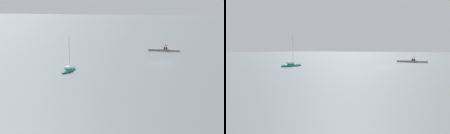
# 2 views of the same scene
# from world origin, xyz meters

# --- Properties ---
(ground_plane) EXTENTS (500.00, 500.00, 0.00)m
(ground_plane) POSITION_xyz_m (0.00, 0.00, 0.00)
(ground_plane) COLOR slate
(seawall_pier) EXTENTS (8.66, 1.71, 0.57)m
(seawall_pier) POSITION_xyz_m (0.00, -18.90, 0.29)
(seawall_pier) COLOR gray
(seawall_pier) RESTS_ON ground_plane
(person_seated_maroon_left) EXTENTS (0.46, 0.65, 0.73)m
(person_seated_maroon_left) POSITION_xyz_m (-0.70, -18.78, 0.82)
(person_seated_maroon_left) COLOR #1E2333
(person_seated_maroon_left) RESTS_ON seawall_pier
(person_seated_brown_right) EXTENTS (0.46, 0.65, 0.73)m
(person_seated_brown_right) POSITION_xyz_m (-0.14, -18.68, 0.82)
(person_seated_brown_right) COLOR #1E2333
(person_seated_brown_right) RESTS_ON seawall_pier
(umbrella_open_red) EXTENTS (1.49, 1.49, 1.32)m
(umbrella_open_red) POSITION_xyz_m (-0.43, -18.87, 1.70)
(umbrella_open_red) COLOR black
(umbrella_open_red) RESTS_ON seawall_pier
(sailboat_teal_outer) EXTENTS (2.19, 5.71, 7.53)m
(sailboat_teal_outer) POSITION_xyz_m (17.33, 12.98, 0.27)
(sailboat_teal_outer) COLOR #197266
(sailboat_teal_outer) RESTS_ON ground_plane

